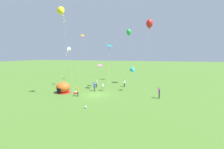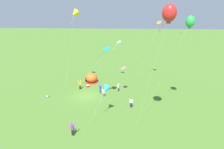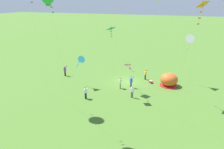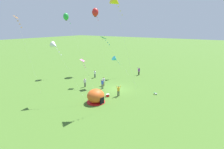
{
  "view_description": "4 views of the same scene",
  "coord_description": "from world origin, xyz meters",
  "views": [
    {
      "loc": [
        10.4,
        -25.07,
        7.37
      ],
      "look_at": [
        2.87,
        0.45,
        3.82
      ],
      "focal_mm": 24.0,
      "sensor_mm": 36.0,
      "label": 1
    },
    {
      "loc": [
        28.73,
        7.2,
        14.45
      ],
      "look_at": [
        -1.44,
        4.6,
        3.81
      ],
      "focal_mm": 28.0,
      "sensor_mm": 36.0,
      "label": 2
    },
    {
      "loc": [
        -8.69,
        32.8,
        13.15
      ],
      "look_at": [
        1.28,
        3.67,
        2.31
      ],
      "focal_mm": 35.0,
      "sensor_mm": 36.0,
      "label": 3
    },
    {
      "loc": [
        -26.03,
        -16.02,
        11.2
      ],
      "look_at": [
        0.35,
        1.37,
        2.5
      ],
      "focal_mm": 28.0,
      "sensor_mm": 36.0,
      "label": 4
    }
  ],
  "objects": [
    {
      "name": "ground_plane",
      "position": [
        0.0,
        0.0,
        0.0
      ],
      "size": [
        300.0,
        300.0,
        0.0
      ],
      "primitive_type": "plane",
      "color": "#477028"
    },
    {
      "name": "popup_tent",
      "position": [
        -6.8,
        -0.4,
        1.0
      ],
      "size": [
        2.81,
        2.81,
        2.1
      ],
      "color": "#D8591E",
      "rests_on": "ground"
    },
    {
      "name": "cooler_box",
      "position": [
        -3.97,
        -0.61,
        0.22
      ],
      "size": [
        0.64,
        0.63,
        0.44
      ],
      "color": "red",
      "rests_on": "ground"
    },
    {
      "name": "toddler_crawling",
      "position": [
        1.22,
        -6.91,
        0.18
      ],
      "size": [
        0.33,
        0.55,
        0.32
      ],
      "color": "white",
      "rests_on": "ground"
    },
    {
      "name": "person_watching_sky",
      "position": [
        -2.37,
        5.77,
        0.96
      ],
      "size": [
        0.57,
        0.33,
        1.72
      ],
      "color": "#4C4C51",
      "rests_on": "ground"
    },
    {
      "name": "person_near_tent",
      "position": [
        0.11,
        3.16,
        0.96
      ],
      "size": [
        0.27,
        0.59,
        1.72
      ],
      "color": "#8C7251",
      "rests_on": "ground"
    },
    {
      "name": "person_center_field",
      "position": [
        3.57,
        8.13,
        0.96
      ],
      "size": [
        0.35,
        0.56,
        1.72
      ],
      "color": "#1E2347",
      "rests_on": "ground"
    },
    {
      "name": "person_far_back",
      "position": [
        -2.77,
        -1.96,
        1.0
      ],
      "size": [
        0.67,
        0.72,
        1.89
      ],
      "color": "black",
      "rests_on": "ground"
    },
    {
      "name": "person_flying_kite",
      "position": [
        -1.38,
        2.36,
        1.0
      ],
      "size": [
        0.72,
        0.68,
        1.89
      ],
      "color": "#4C4C51",
      "rests_on": "ground"
    },
    {
      "name": "person_with_toddler",
      "position": [
        11.1,
        0.77,
        1.0
      ],
      "size": [
        0.54,
        0.68,
        1.89
      ],
      "color": "black",
      "rests_on": "ground"
    },
    {
      "name": "kite_cyan",
      "position": [
        6.13,
        4.35,
        4.22
      ],
      "size": [
        4.15,
        3.01,
        4.97
      ],
      "color": "silver",
      "rests_on": "ground"
    },
    {
      "name": "kite_green",
      "position": [
        3.05,
        15.7,
        13.37
      ],
      "size": [
        2.0,
        5.88,
        14.18
      ],
      "color": "silver",
      "rests_on": "ground"
    },
    {
      "name": "kite_white",
      "position": [
        -9.04,
        5.36,
        8.48
      ],
      "size": [
        1.33,
        6.27,
        9.11
      ],
      "color": "silver",
      "rests_on": "ground"
    },
    {
      "name": "kite_red",
      "position": [
        8.59,
        11.6,
        14.48
      ],
      "size": [
        1.54,
        3.6,
        15.46
      ],
      "color": "silver",
      "rests_on": "ground"
    },
    {
      "name": "kite_pink",
      "position": [
        -1.95,
        6.45,
        4.78
      ],
      "size": [
        2.88,
        5.47,
        5.36
      ],
      "color": "silver",
      "rests_on": "ground"
    },
    {
      "name": "kite_yellow",
      "position": [
        -4.81,
        -2.65,
        14.38
      ],
      "size": [
        4.31,
        3.26,
        15.24
      ],
      "color": "silver",
      "rests_on": "ground"
    },
    {
      "name": "kite_teal",
      "position": [
        1.39,
        3.76,
        8.89
      ],
      "size": [
        2.46,
        7.31,
        9.6
      ],
      "color": "silver",
      "rests_on": "ground"
    },
    {
      "name": "kite_orange",
      "position": [
        -9.59,
        13.45,
        12.18
      ],
      "size": [
        1.04,
        4.42,
        13.02
      ],
      "color": "silver",
      "rests_on": "ground"
    }
  ]
}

